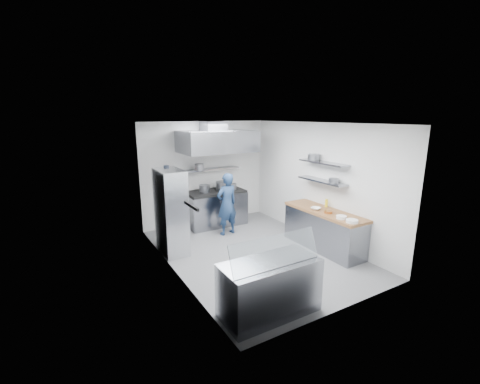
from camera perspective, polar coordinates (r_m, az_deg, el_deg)
floor at (r=7.23m, az=2.44°, el=-10.65°), size 5.00×5.00×0.00m
ceiling at (r=6.60m, az=2.69°, el=12.12°), size 5.00×5.00×0.00m
wall_back at (r=8.94m, az=-6.16°, el=3.40°), size 3.60×2.80×0.02m
wall_front at (r=4.95m, az=18.48°, el=-5.58°), size 3.60×2.80×0.02m
wall_left at (r=6.03m, az=-12.00°, el=-1.79°), size 2.80×5.00×0.02m
wall_right at (r=7.88m, az=13.64°, el=1.72°), size 2.80×5.00×0.02m
gas_range at (r=8.85m, az=-4.35°, el=-3.00°), size 1.60×0.80×0.90m
cooktop at (r=8.72m, az=-4.40°, el=0.03°), size 1.57×0.78×0.06m
stock_pot_left at (r=8.55m, az=-6.33°, el=0.61°), size 0.29×0.29×0.20m
stock_pot_mid at (r=8.76m, az=-3.17°, el=1.12°), size 0.36×0.36×0.24m
stock_pot_right at (r=8.84m, az=-1.55°, el=0.97°), size 0.29×0.29×0.16m
over_range_shelf at (r=8.82m, az=-5.16°, el=4.07°), size 1.60×0.30×0.04m
shelf_pot_a at (r=8.46m, az=-7.27°, el=4.37°), size 0.23×0.23×0.18m
extractor_hood at (r=8.35m, az=-4.04°, el=8.96°), size 1.90×1.15×0.55m
hood_duct at (r=8.53m, az=-4.77°, el=11.60°), size 0.55×0.55×0.24m
red_firebox at (r=8.46m, az=-13.74°, el=2.64°), size 0.22×0.10×0.26m
chef at (r=8.04m, az=-2.35°, el=-2.16°), size 0.62×0.45×1.57m
wire_rack at (r=7.10m, az=-12.17°, el=-3.45°), size 0.50×0.90×1.85m
rack_bin_a at (r=7.29m, az=-12.55°, el=-4.04°), size 0.16×0.20×0.18m
rack_bin_b at (r=7.34m, az=-13.22°, el=0.09°), size 0.13×0.16×0.14m
rack_jar at (r=7.21m, az=-12.94°, el=3.93°), size 0.12×0.12×0.18m
knife_strip at (r=5.18m, az=-8.64°, el=-2.45°), size 0.04×0.55×0.05m
prep_counter_base at (r=7.52m, az=14.61°, el=-6.68°), size 0.62×2.00×0.84m
prep_counter_top at (r=7.38m, az=14.82°, el=-3.40°), size 0.65×2.04×0.06m
plate_stack_a at (r=6.70m, az=19.29°, el=-4.91°), size 0.23×0.23×0.06m
plate_stack_b at (r=6.88m, az=17.59°, el=-4.30°), size 0.21×0.21×0.06m
copper_pan at (r=7.17m, az=15.41°, el=-3.43°), size 0.17×0.17×0.06m
squeeze_bottle at (r=7.63m, az=15.11°, el=-1.92°), size 0.06×0.06×0.18m
mixing_bowl at (r=7.37m, az=13.31°, el=-2.87°), size 0.28×0.28×0.05m
wall_shelf_lower at (r=7.54m, az=14.37°, el=1.93°), size 0.30×1.30×0.04m
wall_shelf_upper at (r=7.47m, az=14.55°, el=5.09°), size 0.30×1.30×0.04m
shelf_pot_c at (r=7.28m, az=16.32°, el=1.97°), size 0.21×0.21×0.10m
shelf_pot_d at (r=7.69m, az=12.96°, el=6.08°), size 0.27×0.27×0.14m
display_case at (r=5.06m, az=5.28°, el=-16.59°), size 1.50×0.70×0.85m
display_glass at (r=4.69m, az=6.31°, el=-10.37°), size 1.47×0.19×0.42m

